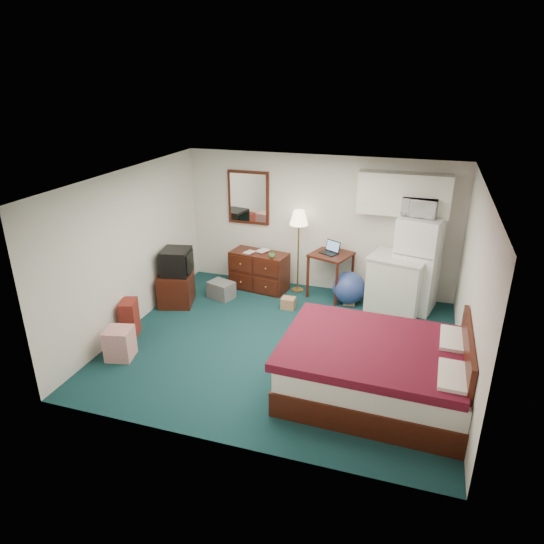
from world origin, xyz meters
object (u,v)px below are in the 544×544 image
(kitchen_counter, at_px, (396,284))
(bed, at_px, (375,370))
(desk, at_px, (330,275))
(suitcase, at_px, (130,318))
(fridge, at_px, (417,264))
(tv_stand, at_px, (176,289))
(dresser, at_px, (259,271))
(floor_lamp, at_px, (298,252))

(kitchen_counter, relative_size, bed, 0.43)
(desk, xyz_separation_m, kitchen_counter, (1.18, -0.24, 0.06))
(desk, bearing_deg, suitcase, -119.75)
(kitchen_counter, xyz_separation_m, bed, (-0.06, -2.52, -0.12))
(fridge, bearing_deg, tv_stand, -151.59)
(dresser, relative_size, tv_stand, 1.75)
(fridge, bearing_deg, floor_lamp, -169.54)
(suitcase, bearing_deg, bed, -25.13)
(desk, bearing_deg, tv_stand, -136.91)
(suitcase, bearing_deg, kitchen_counter, 9.67)
(fridge, height_order, tv_stand, fridge)
(fridge, bearing_deg, kitchen_counter, -134.46)
(dresser, bearing_deg, kitchen_counter, 5.33)
(floor_lamp, relative_size, bed, 0.70)
(dresser, xyz_separation_m, floor_lamp, (0.71, 0.14, 0.41))
(dresser, bearing_deg, floor_lamp, 19.72)
(bed, bearing_deg, fridge, 84.27)
(dresser, height_order, desk, desk)
(suitcase, bearing_deg, fridge, 9.93)
(kitchen_counter, bearing_deg, fridge, 45.90)
(dresser, height_order, kitchen_counter, kitchen_counter)
(dresser, bearing_deg, desk, 12.71)
(floor_lamp, relative_size, desk, 1.88)
(floor_lamp, distance_m, desk, 0.72)
(dresser, xyz_separation_m, kitchen_counter, (2.51, -0.14, 0.11))
(dresser, height_order, fridge, fridge)
(dresser, xyz_separation_m, bed, (2.45, -2.66, -0.01))
(bed, height_order, tv_stand, bed)
(desk, distance_m, bed, 2.98)
(floor_lamp, height_order, desk, floor_lamp)
(dresser, relative_size, floor_lamp, 0.69)
(desk, bearing_deg, kitchen_counter, 7.17)
(floor_lamp, bearing_deg, suitcase, -130.25)
(dresser, xyz_separation_m, suitcase, (-1.34, -2.28, -0.07))
(suitcase, bearing_deg, floor_lamp, 30.37)
(bed, bearing_deg, kitchen_counter, 90.37)
(floor_lamp, xyz_separation_m, kitchen_counter, (1.80, -0.28, -0.30))
(bed, relative_size, suitcase, 3.82)
(tv_stand, distance_m, suitcase, 1.24)
(dresser, xyz_separation_m, tv_stand, (-1.19, -1.05, -0.08))
(floor_lamp, relative_size, tv_stand, 2.55)
(dresser, relative_size, kitchen_counter, 1.12)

